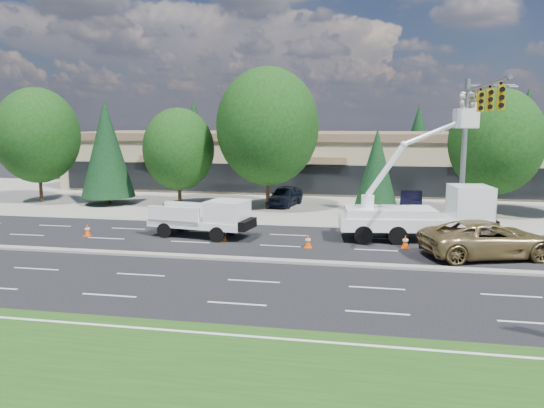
% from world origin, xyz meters
% --- Properties ---
extents(ground, '(140.00, 140.00, 0.00)m').
position_xyz_m(ground, '(0.00, 0.00, 0.00)').
color(ground, black).
rests_on(ground, ground).
extents(concrete_apron, '(140.00, 22.00, 0.01)m').
position_xyz_m(concrete_apron, '(0.00, 20.00, 0.01)').
color(concrete_apron, gray).
rests_on(concrete_apron, ground).
extents(grass_verge, '(140.00, 10.00, 0.01)m').
position_xyz_m(grass_verge, '(0.00, -13.00, 0.01)').
color(grass_verge, '#1D4513').
rests_on(grass_verge, ground).
extents(road_median, '(120.00, 0.55, 0.12)m').
position_xyz_m(road_median, '(0.00, 0.00, 0.06)').
color(road_median, gray).
rests_on(road_median, ground).
extents(strip_mall, '(50.40, 15.40, 5.50)m').
position_xyz_m(strip_mall, '(0.00, 29.97, 2.83)').
color(strip_mall, '#9D8A6C').
rests_on(strip_mall, ground).
extents(tree_front_a, '(6.69, 6.69, 9.29)m').
position_xyz_m(tree_front_a, '(-22.00, 15.00, 5.44)').
color(tree_front_a, '#332114').
rests_on(tree_front_a, ground).
extents(tree_front_b, '(4.21, 4.21, 8.30)m').
position_xyz_m(tree_front_b, '(-16.00, 15.00, 4.45)').
color(tree_front_b, '#332114').
rests_on(tree_front_b, ground).
extents(tree_front_c, '(5.49, 5.49, 7.61)m').
position_xyz_m(tree_front_c, '(-10.00, 15.00, 4.46)').
color(tree_front_c, '#332114').
rests_on(tree_front_c, ground).
extents(tree_front_d, '(7.62, 7.62, 10.57)m').
position_xyz_m(tree_front_d, '(-3.00, 15.00, 6.19)').
color(tree_front_d, '#332114').
rests_on(tree_front_d, ground).
extents(tree_front_e, '(3.09, 3.09, 6.09)m').
position_xyz_m(tree_front_e, '(5.00, 15.00, 3.26)').
color(tree_front_e, '#332114').
rests_on(tree_front_e, ground).
extents(tree_front_f, '(6.39, 6.39, 8.86)m').
position_xyz_m(tree_front_f, '(13.00, 15.00, 5.19)').
color(tree_front_f, '#332114').
rests_on(tree_front_f, ground).
extents(tree_back_a, '(4.76, 4.76, 9.39)m').
position_xyz_m(tree_back_a, '(-18.00, 42.00, 5.04)').
color(tree_back_a, '#332114').
rests_on(tree_back_a, ground).
extents(tree_back_b, '(5.43, 5.43, 10.71)m').
position_xyz_m(tree_back_b, '(-4.00, 42.00, 5.74)').
color(tree_back_b, '#332114').
rests_on(tree_back_b, ground).
extents(tree_back_c, '(4.39, 4.39, 8.66)m').
position_xyz_m(tree_back_c, '(10.00, 42.00, 4.64)').
color(tree_back_c, '#332114').
rests_on(tree_back_c, ground).
extents(tree_back_d, '(5.29, 5.29, 10.42)m').
position_xyz_m(tree_back_d, '(22.00, 42.00, 5.59)').
color(tree_back_d, '#332114').
rests_on(tree_back_d, ground).
extents(signal_mast, '(2.76, 10.16, 9.00)m').
position_xyz_m(signal_mast, '(10.03, 7.04, 6.06)').
color(signal_mast, gray).
rests_on(signal_mast, ground).
extents(utility_pickup, '(5.91, 2.94, 2.17)m').
position_xyz_m(utility_pickup, '(-4.58, 4.69, 0.89)').
color(utility_pickup, white).
rests_on(utility_pickup, ground).
extents(bucket_truck, '(8.33, 3.46, 8.11)m').
position_xyz_m(bucket_truck, '(7.76, 6.04, 1.76)').
color(bucket_truck, white).
rests_on(bucket_truck, ground).
extents(traffic_cone_a, '(0.40, 0.40, 0.70)m').
position_xyz_m(traffic_cone_a, '(-11.38, 3.63, 0.34)').
color(traffic_cone_a, '#EC4C07').
rests_on(traffic_cone_a, ground).
extents(traffic_cone_b, '(0.40, 0.40, 0.70)m').
position_xyz_m(traffic_cone_b, '(-3.32, 3.91, 0.34)').
color(traffic_cone_b, '#EC4C07').
rests_on(traffic_cone_b, ground).
extents(traffic_cone_c, '(0.40, 0.40, 0.70)m').
position_xyz_m(traffic_cone_c, '(1.49, 3.15, 0.34)').
color(traffic_cone_c, '#EC4C07').
rests_on(traffic_cone_c, ground).
extents(traffic_cone_d, '(0.40, 0.40, 0.70)m').
position_xyz_m(traffic_cone_d, '(6.50, 3.98, 0.34)').
color(traffic_cone_d, '#EC4C07').
rests_on(traffic_cone_d, ground).
extents(minivan, '(7.05, 4.79, 1.79)m').
position_xyz_m(minivan, '(10.31, 2.80, 0.90)').
color(minivan, olive).
rests_on(minivan, ground).
extents(parked_car_west, '(2.63, 4.88, 1.58)m').
position_xyz_m(parked_car_west, '(-2.00, 16.87, 0.79)').
color(parked_car_west, black).
rests_on(parked_car_west, ground).
extents(parked_car_east, '(1.87, 4.52, 1.45)m').
position_xyz_m(parked_car_east, '(7.61, 16.23, 0.73)').
color(parked_car_east, black).
rests_on(parked_car_east, ground).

